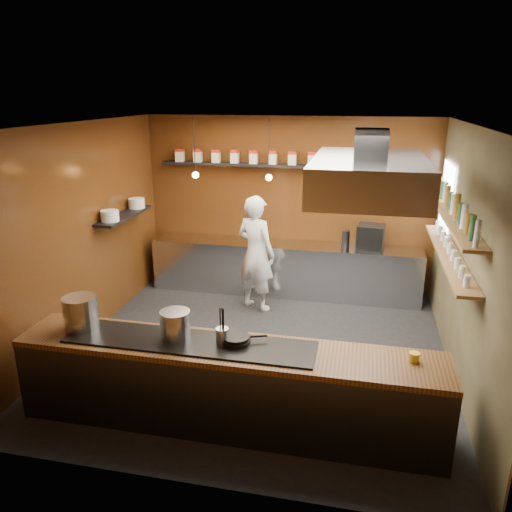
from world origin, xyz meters
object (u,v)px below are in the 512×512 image
(extractor_hood, at_px, (369,176))
(chef, at_px, (256,253))
(stockpot_small, at_px, (175,324))
(stockpot_large, at_px, (81,312))
(espresso_machine, at_px, (371,237))

(extractor_hood, height_order, chef, extractor_hood)
(stockpot_small, bearing_deg, stockpot_large, 179.89)
(chef, bearing_deg, stockpot_small, 110.83)
(extractor_hood, distance_m, chef, 2.91)
(stockpot_large, height_order, espresso_machine, espresso_machine)
(extractor_hood, xyz_separation_m, espresso_machine, (0.12, 2.52, -1.40))
(stockpot_small, bearing_deg, espresso_machine, 61.65)
(stockpot_large, bearing_deg, espresso_machine, 50.22)
(stockpot_large, bearing_deg, stockpot_small, -0.11)
(extractor_hood, height_order, espresso_machine, extractor_hood)
(stockpot_large, relative_size, espresso_machine, 0.87)
(espresso_machine, bearing_deg, chef, -151.37)
(chef, bearing_deg, stockpot_large, 91.48)
(espresso_machine, relative_size, chef, 0.22)
(stockpot_large, height_order, chef, chef)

